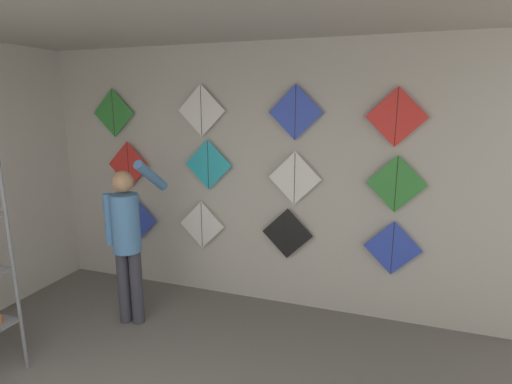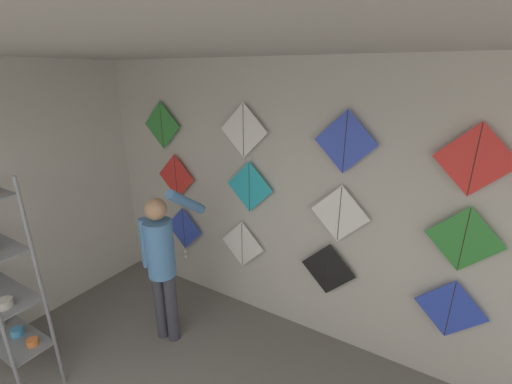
% 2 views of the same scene
% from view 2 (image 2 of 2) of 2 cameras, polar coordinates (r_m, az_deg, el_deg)
% --- Properties ---
extents(back_panel, '(5.69, 0.06, 2.80)m').
position_cam_2_polar(back_panel, '(3.48, 6.15, -2.03)').
color(back_panel, '#BCB7AD').
rests_on(back_panel, ground).
extents(ceiling_slab, '(5.69, 4.12, 0.04)m').
position_cam_2_polar(ceiling_slab, '(1.85, -17.32, 23.42)').
color(ceiling_slab, '#A8A399').
extents(shopkeeper, '(0.42, 0.61, 1.67)m').
position_cam_2_polar(shopkeeper, '(3.53, -15.41, -10.59)').
color(shopkeeper, '#383842').
rests_on(shopkeeper, ground).
extents(kite_0, '(0.55, 0.04, 0.69)m').
position_cam_2_polar(kite_0, '(4.41, -11.92, -6.27)').
color(kite_0, blue).
extents(kite_1, '(0.55, 0.01, 0.55)m').
position_cam_2_polar(kite_1, '(3.90, -2.32, -8.72)').
color(kite_1, white).
extents(kite_2, '(0.55, 0.01, 0.55)m').
position_cam_2_polar(kite_2, '(3.51, 11.88, -12.50)').
color(kite_2, black).
extents(kite_3, '(0.55, 0.01, 0.55)m').
position_cam_2_polar(kite_3, '(3.41, 29.63, -16.60)').
color(kite_3, blue).
extents(kite_4, '(0.55, 0.01, 0.55)m').
position_cam_2_polar(kite_4, '(4.21, -13.20, 2.47)').
color(kite_4, red).
extents(kite_5, '(0.55, 0.01, 0.55)m').
position_cam_2_polar(kite_5, '(3.57, -1.12, 0.83)').
color(kite_5, '#28B2C6').
extents(kite_6, '(0.55, 0.01, 0.55)m').
position_cam_2_polar(kite_6, '(3.22, 13.76, -3.59)').
color(kite_6, white).
extents(kite_7, '(0.55, 0.01, 0.55)m').
position_cam_2_polar(kite_7, '(3.10, 31.35, -6.79)').
color(kite_7, '#338C38').
extents(kite_8, '(0.55, 0.01, 0.55)m').
position_cam_2_polar(kite_8, '(4.19, -15.43, 10.67)').
color(kite_8, '#338C38').
extents(kite_9, '(0.55, 0.01, 0.55)m').
position_cam_2_polar(kite_9, '(3.46, -2.10, 10.21)').
color(kite_9, white).
extents(kite_10, '(0.55, 0.01, 0.55)m').
position_cam_2_polar(kite_10, '(3.03, 14.64, 8.06)').
color(kite_10, blue).
extents(kite_11, '(0.55, 0.01, 0.55)m').
position_cam_2_polar(kite_11, '(2.91, 32.67, 4.50)').
color(kite_11, red).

